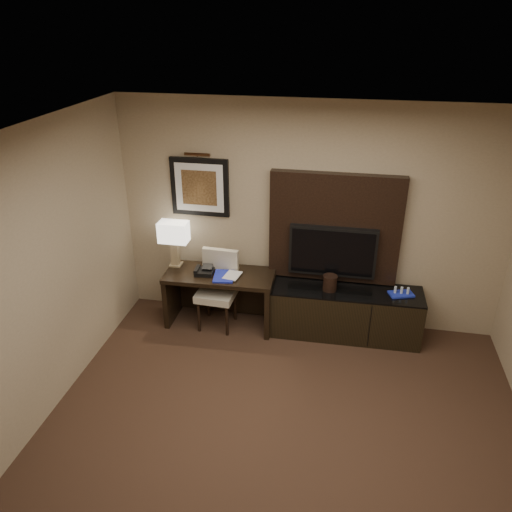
% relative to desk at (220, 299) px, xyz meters
% --- Properties ---
extents(floor, '(4.50, 5.00, 0.01)m').
position_rel_desk_xyz_m(floor, '(1.01, -2.15, -0.35)').
color(floor, '#332016').
rests_on(floor, ground).
extents(ceiling, '(4.50, 5.00, 0.01)m').
position_rel_desk_xyz_m(ceiling, '(1.01, -2.15, 2.35)').
color(ceiling, silver).
rests_on(ceiling, wall_back).
extents(wall_back, '(4.50, 0.01, 2.70)m').
position_rel_desk_xyz_m(wall_back, '(1.01, 0.35, 1.00)').
color(wall_back, tan).
rests_on(wall_back, floor).
extents(desk, '(1.32, 0.60, 0.70)m').
position_rel_desk_xyz_m(desk, '(0.00, 0.00, 0.00)').
color(desk, black).
rests_on(desk, floor).
extents(credenza, '(1.77, 0.52, 0.61)m').
position_rel_desk_xyz_m(credenza, '(1.50, 0.05, -0.04)').
color(credenza, black).
rests_on(credenza, floor).
extents(tv_wall_panel, '(1.50, 0.12, 1.30)m').
position_rel_desk_xyz_m(tv_wall_panel, '(1.31, 0.29, 0.92)').
color(tv_wall_panel, black).
rests_on(tv_wall_panel, wall_back).
extents(tv, '(1.00, 0.08, 0.60)m').
position_rel_desk_xyz_m(tv, '(1.31, 0.19, 0.67)').
color(tv, black).
rests_on(tv, tv_wall_panel).
extents(artwork, '(0.70, 0.04, 0.70)m').
position_rel_desk_xyz_m(artwork, '(-0.29, 0.33, 1.30)').
color(artwork, black).
rests_on(artwork, wall_back).
extents(picture_light, '(0.04, 0.04, 0.30)m').
position_rel_desk_xyz_m(picture_light, '(-0.29, 0.29, 1.70)').
color(picture_light, '#412515').
rests_on(picture_light, wall_back).
extents(desk_chair, '(0.47, 0.53, 0.92)m').
position_rel_desk_xyz_m(desk_chair, '(-0.03, -0.06, 0.11)').
color(desk_chair, beige).
rests_on(desk_chair, floor).
extents(table_lamp, '(0.38, 0.24, 0.59)m').
position_rel_desk_xyz_m(table_lamp, '(-0.58, 0.12, 0.64)').
color(table_lamp, '#95805D').
rests_on(table_lamp, desk).
extents(desk_phone, '(0.23, 0.21, 0.11)m').
position_rel_desk_xyz_m(desk_phone, '(-0.17, -0.04, 0.40)').
color(desk_phone, black).
rests_on(desk_phone, desk).
extents(blue_folder, '(0.27, 0.34, 0.02)m').
position_rel_desk_xyz_m(blue_folder, '(0.07, -0.07, 0.36)').
color(blue_folder, '#1925A6').
rests_on(blue_folder, desk).
extents(book, '(0.18, 0.05, 0.24)m').
position_rel_desk_xyz_m(book, '(0.08, -0.03, 0.47)').
color(book, tan).
rests_on(book, desk).
extents(ice_bucket, '(0.20, 0.20, 0.18)m').
position_rel_desk_xyz_m(ice_bucket, '(1.31, 0.02, 0.35)').
color(ice_bucket, black).
rests_on(ice_bucket, credenza).
extents(minibar_tray, '(0.31, 0.24, 0.10)m').
position_rel_desk_xyz_m(minibar_tray, '(2.12, 0.06, 0.31)').
color(minibar_tray, '#1C2EB9').
rests_on(minibar_tray, credenza).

